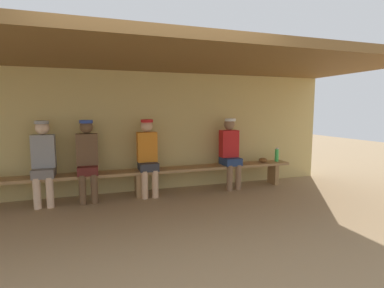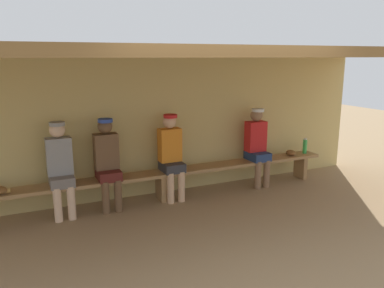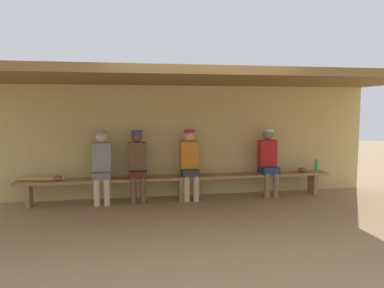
# 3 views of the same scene
# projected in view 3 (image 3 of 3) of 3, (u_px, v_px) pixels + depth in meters

# --- Properties ---
(ground_plane) EXTENTS (24.00, 24.00, 0.00)m
(ground_plane) POSITION_uv_depth(u_px,v_px,m) (196.00, 225.00, 5.59)
(ground_plane) COLOR #9E7F59
(back_wall) EXTENTS (8.00, 0.20, 2.20)m
(back_wall) POSITION_uv_depth(u_px,v_px,m) (177.00, 141.00, 7.44)
(back_wall) COLOR tan
(back_wall) RESTS_ON ground
(dugout_roof) EXTENTS (8.00, 2.80, 0.12)m
(dugout_roof) POSITION_uv_depth(u_px,v_px,m) (188.00, 78.00, 6.05)
(dugout_roof) COLOR brown
(dugout_roof) RESTS_ON back_wall
(bench) EXTENTS (6.00, 0.36, 0.46)m
(bench) POSITION_uv_depth(u_px,v_px,m) (180.00, 180.00, 7.07)
(bench) COLOR #9E7547
(bench) RESTS_ON ground
(player_rightmost) EXTENTS (0.34, 0.42, 1.34)m
(player_rightmost) POSITION_uv_depth(u_px,v_px,m) (102.00, 163.00, 6.78)
(player_rightmost) COLOR slate
(player_rightmost) RESTS_ON ground
(player_in_blue) EXTENTS (0.34, 0.42, 1.34)m
(player_in_blue) POSITION_uv_depth(u_px,v_px,m) (190.00, 161.00, 7.07)
(player_in_blue) COLOR #333338
(player_in_blue) RESTS_ON ground
(player_shirtless_tan) EXTENTS (0.34, 0.42, 1.34)m
(player_shirtless_tan) POSITION_uv_depth(u_px,v_px,m) (268.00, 159.00, 7.35)
(player_shirtless_tan) COLOR navy
(player_shirtless_tan) RESTS_ON ground
(player_with_sunglasses) EXTENTS (0.34, 0.42, 1.34)m
(player_with_sunglasses) POSITION_uv_depth(u_px,v_px,m) (138.00, 162.00, 6.89)
(player_with_sunglasses) COLOR #591E19
(player_with_sunglasses) RESTS_ON ground
(water_bottle_orange) EXTENTS (0.08, 0.08, 0.28)m
(water_bottle_orange) POSITION_uv_depth(u_px,v_px,m) (317.00, 165.00, 7.56)
(water_bottle_orange) COLOR green
(water_bottle_orange) RESTS_ON bench
(baseball_glove_dark_brown) EXTENTS (0.26, 0.29, 0.09)m
(baseball_glove_dark_brown) POSITION_uv_depth(u_px,v_px,m) (302.00, 170.00, 7.51)
(baseball_glove_dark_brown) COLOR brown
(baseball_glove_dark_brown) RESTS_ON bench
(baseball_glove_worn) EXTENTS (0.27, 0.29, 0.09)m
(baseball_glove_worn) POSITION_uv_depth(u_px,v_px,m) (58.00, 178.00, 6.63)
(baseball_glove_worn) COLOR brown
(baseball_glove_worn) RESTS_ON bench
(baseball_bat) EXTENTS (0.84, 0.19, 0.07)m
(baseball_bat) POSITION_uv_depth(u_px,v_px,m) (41.00, 179.00, 6.61)
(baseball_bat) COLOR tan
(baseball_bat) RESTS_ON bench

